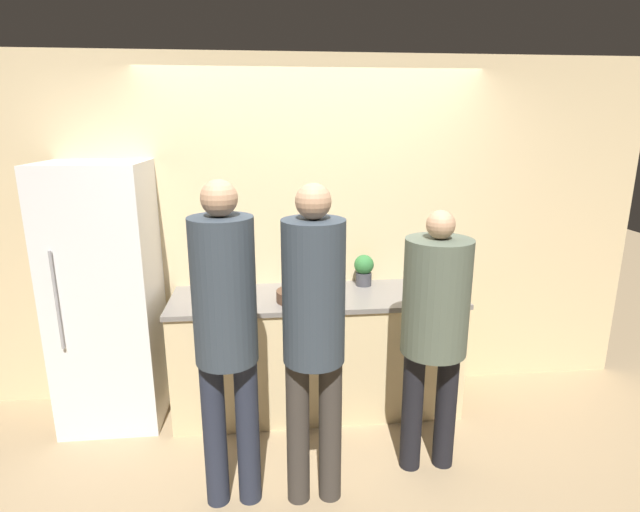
{
  "coord_description": "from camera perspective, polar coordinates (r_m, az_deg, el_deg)",
  "views": [
    {
      "loc": [
        -0.34,
        -3.06,
        2.12
      ],
      "look_at": [
        0.0,
        0.15,
        1.25
      ],
      "focal_mm": 28.0,
      "sensor_mm": 36.0,
      "label": 1
    }
  ],
  "objects": [
    {
      "name": "cup_blue",
      "position": [
        3.46,
        -9.58,
        -4.94
      ],
      "size": [
        0.09,
        0.09,
        0.1
      ],
      "color": "#335184",
      "rests_on": "counter"
    },
    {
      "name": "cup_red",
      "position": [
        3.61,
        -11.02,
        -4.21
      ],
      "size": [
        0.09,
        0.09,
        0.09
      ],
      "color": "#A33D33",
      "rests_on": "counter"
    },
    {
      "name": "counter",
      "position": [
        3.83,
        -0.36,
        -10.74
      ],
      "size": [
        2.11,
        0.68,
        0.9
      ],
      "color": "beige",
      "rests_on": "ground_plane"
    },
    {
      "name": "person_center",
      "position": [
        2.67,
        -0.72,
        -7.79
      ],
      "size": [
        0.33,
        0.33,
        1.83
      ],
      "color": "#38332D",
      "rests_on": "ground_plane"
    },
    {
      "name": "bottle_clear",
      "position": [
        3.67,
        14.13,
        -3.84
      ],
      "size": [
        0.07,
        0.07,
        0.15
      ],
      "color": "silver",
      "rests_on": "counter"
    },
    {
      "name": "potted_plant",
      "position": [
        3.84,
        5.03,
        -1.48
      ],
      "size": [
        0.15,
        0.15,
        0.24
      ],
      "color": "#3D3D42",
      "rests_on": "counter"
    },
    {
      "name": "fruit_bowl",
      "position": [
        3.52,
        -2.81,
        -4.51
      ],
      "size": [
        0.27,
        0.27,
        0.12
      ],
      "color": "#4C3323",
      "rests_on": "counter"
    },
    {
      "name": "bottle_amber",
      "position": [
        3.89,
        -13.37,
        -2.75
      ],
      "size": [
        0.07,
        0.07,
        0.14
      ],
      "color": "brown",
      "rests_on": "counter"
    },
    {
      "name": "ground_plane",
      "position": [
        3.74,
        0.26,
        -19.49
      ],
      "size": [
        14.0,
        14.0,
        0.0
      ],
      "primitive_type": "plane",
      "color": "#9E8460"
    },
    {
      "name": "person_right",
      "position": [
        3.04,
        12.99,
        -6.89
      ],
      "size": [
        0.39,
        0.39,
        1.65
      ],
      "color": "black",
      "rests_on": "ground_plane"
    },
    {
      "name": "utensil_crock",
      "position": [
        3.7,
        -2.72,
        -2.98
      ],
      "size": [
        0.09,
        0.09,
        0.25
      ],
      "color": "#ADA393",
      "rests_on": "counter"
    },
    {
      "name": "refrigerator",
      "position": [
        3.81,
        -23.18,
        -4.33
      ],
      "size": [
        0.68,
        0.63,
        1.87
      ],
      "color": "white",
      "rests_on": "ground_plane"
    },
    {
      "name": "person_left",
      "position": [
        2.69,
        -10.74,
        -7.57
      ],
      "size": [
        0.33,
        0.33,
        1.85
      ],
      "color": "#232838",
      "rests_on": "ground_plane"
    },
    {
      "name": "wall_back",
      "position": [
        3.86,
        -0.86,
        2.79
      ],
      "size": [
        5.2,
        0.06,
        2.6
      ],
      "color": "#D6BC8C",
      "rests_on": "ground_plane"
    },
    {
      "name": "bottle_dark",
      "position": [
        3.56,
        10.9,
        -3.64
      ],
      "size": [
        0.06,
        0.06,
        0.24
      ],
      "color": "#333338",
      "rests_on": "counter"
    }
  ]
}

